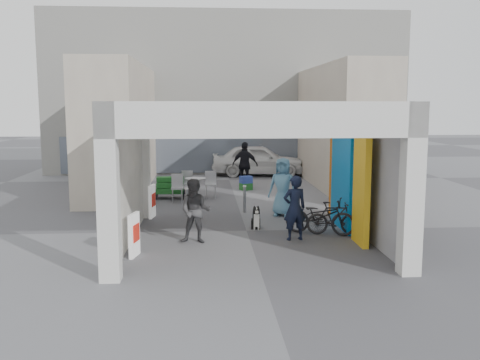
{
  "coord_description": "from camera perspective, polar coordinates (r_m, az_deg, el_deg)",
  "views": [
    {
      "loc": [
        -1.15,
        -14.3,
        3.44
      ],
      "look_at": [
        -0.11,
        1.0,
        1.27
      ],
      "focal_mm": 40.0,
      "sensor_mm": 36.0,
      "label": 1
    }
  ],
  "objects": [
    {
      "name": "bicycle_rear",
      "position": [
        14.46,
        10.04,
        -4.02
      ],
      "size": [
        1.51,
        0.52,
        0.89
      ],
      "primitive_type": "imported",
      "rotation": [
        0.0,
        0.0,
        1.5
      ],
      "color": "black",
      "rests_on": "ground"
    },
    {
      "name": "border_collie",
      "position": [
        14.9,
        1.72,
        -4.23
      ],
      "size": [
        0.25,
        0.49,
        0.68
      ],
      "rotation": [
        0.0,
        0.0,
        -0.12
      ],
      "color": "black",
      "rests_on": "ground"
    },
    {
      "name": "arcade_canopy",
      "position": [
        13.63,
        3.26,
        3.26
      ],
      "size": [
        6.4,
        6.45,
        6.4
      ],
      "color": "beige",
      "rests_on": "ground"
    },
    {
      "name": "crate_stack",
      "position": [
        21.66,
        0.64,
        -0.33
      ],
      "size": [
        0.55,
        0.49,
        0.56
      ],
      "rotation": [
        0.0,
        0.0,
        0.39
      ],
      "color": "#195825",
      "rests_on": "ground"
    },
    {
      "name": "man_elderly",
      "position": [
        16.61,
        4.57,
        -0.74
      ],
      "size": [
        1.04,
        0.89,
        1.81
      ],
      "primitive_type": "imported",
      "rotation": [
        0.0,
        0.0,
        -0.43
      ],
      "color": "#6097BA",
      "rests_on": "ground"
    },
    {
      "name": "man_with_dog",
      "position": [
        13.67,
        5.85,
        -2.98
      ],
      "size": [
        0.67,
        0.51,
        1.66
      ],
      "primitive_type": "imported",
      "rotation": [
        0.0,
        0.0,
        3.34
      ],
      "color": "black",
      "rests_on": "ground"
    },
    {
      "name": "bicycle_front",
      "position": [
        14.42,
        8.54,
        -3.83
      ],
      "size": [
        1.98,
        1.33,
        0.98
      ],
      "primitive_type": "imported",
      "rotation": [
        0.0,
        0.0,
        1.17
      ],
      "color": "black",
      "rests_on": "ground"
    },
    {
      "name": "far_building",
      "position": [
        28.32,
        -1.56,
        9.17
      ],
      "size": [
        18.0,
        4.08,
        8.0
      ],
      "color": "silver",
      "rests_on": "ground"
    },
    {
      "name": "advert_board_far",
      "position": [
        16.57,
        -9.35,
        -2.24
      ],
      "size": [
        0.18,
        0.56,
        1.0
      ],
      "rotation": [
        0.0,
        0.0,
        -0.17
      ],
      "color": "white",
      "rests_on": "ground"
    },
    {
      "name": "man_back_turned",
      "position": [
        13.36,
        -4.78,
        -3.33
      ],
      "size": [
        0.87,
        0.72,
        1.62
      ],
      "primitive_type": "imported",
      "rotation": [
        0.0,
        0.0,
        -0.15
      ],
      "color": "#3A393C",
      "rests_on": "ground"
    },
    {
      "name": "ground",
      "position": [
        14.75,
        0.7,
        -5.42
      ],
      "size": [
        90.0,
        90.0,
        0.0
      ],
      "primitive_type": "plane",
      "color": "#5B5B60",
      "rests_on": "ground"
    },
    {
      "name": "cafe_set",
      "position": [
        19.63,
        -5.1,
        -1.04
      ],
      "size": [
        1.62,
        1.31,
        0.98
      ],
      "rotation": [
        0.0,
        0.0,
        -0.39
      ],
      "color": "#A4A4A9",
      "rests_on": "ground"
    },
    {
      "name": "bollard_right",
      "position": [
        17.25,
        4.88,
        -1.87
      ],
      "size": [
        0.09,
        0.09,
        0.95
      ],
      "primitive_type": "cylinder",
      "color": "gray",
      "rests_on": "ground"
    },
    {
      "name": "man_crates",
      "position": [
        22.27,
        0.54,
        1.64
      ],
      "size": [
        1.2,
        0.87,
        1.9
      ],
      "primitive_type": "imported",
      "rotation": [
        0.0,
        0.0,
        2.73
      ],
      "color": "black",
      "rests_on": "ground"
    },
    {
      "name": "bollard_center",
      "position": [
        17.12,
        0.49,
        -2.08
      ],
      "size": [
        0.09,
        0.09,
        0.85
      ],
      "primitive_type": "cylinder",
      "color": "gray",
      "rests_on": "ground"
    },
    {
      "name": "plaza_bldg_left",
      "position": [
        22.08,
        -12.66,
        5.43
      ],
      "size": [
        2.0,
        9.0,
        5.0
      ],
      "primitive_type": "cube",
      "color": "#B0A692",
      "rests_on": "ground"
    },
    {
      "name": "produce_stand",
      "position": [
        19.89,
        -7.47,
        -1.07
      ],
      "size": [
        1.18,
        0.64,
        0.78
      ],
      "rotation": [
        0.0,
        0.0,
        0.3
      ],
      "color": "black",
      "rests_on": "ground"
    },
    {
      "name": "white_van",
      "position": [
        26.07,
        1.96,
        2.17
      ],
      "size": [
        4.64,
        2.22,
        1.53
      ],
      "primitive_type": "imported",
      "rotation": [
        0.0,
        0.0,
        1.48
      ],
      "color": "silver",
      "rests_on": "ground"
    },
    {
      "name": "bollard_left",
      "position": [
        16.9,
        -5.71,
        -2.31
      ],
      "size": [
        0.09,
        0.09,
        0.82
      ],
      "primitive_type": "cylinder",
      "color": "gray",
      "rests_on": "ground"
    },
    {
      "name": "advert_board_near",
      "position": [
        12.44,
        -11.2,
        -5.74
      ],
      "size": [
        0.2,
        0.55,
        1.0
      ],
      "rotation": [
        0.0,
        0.0,
        -0.22
      ],
      "color": "white",
      "rests_on": "ground"
    },
    {
      "name": "plaza_bldg_right",
      "position": [
        22.54,
        10.7,
        5.53
      ],
      "size": [
        2.0,
        9.0,
        5.0
      ],
      "primitive_type": "cube",
      "color": "#B0A692",
      "rests_on": "ground"
    }
  ]
}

